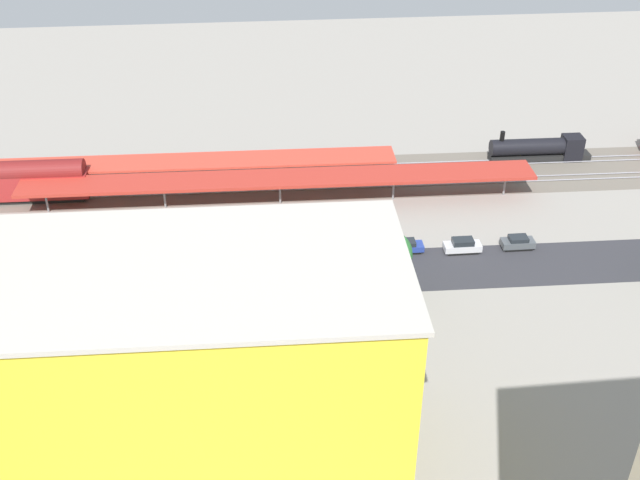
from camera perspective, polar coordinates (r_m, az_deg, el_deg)
ground_plane at (r=91.99m, az=-1.06°, el=-1.77°), size 201.19×201.19×0.00m
rail_bed at (r=110.76m, az=-1.93°, el=4.58°), size 125.96×15.66×0.01m
street_asphalt at (r=90.18m, az=-0.95°, el=-2.55°), size 125.88×11.10×0.01m
track_rails at (r=110.68m, az=-1.93°, el=4.66°), size 125.73×9.22×0.12m
platform_canopy_near at (r=102.92m, az=-3.04°, el=4.59°), size 69.29×6.39×3.97m
platform_canopy_far at (r=109.03m, az=-9.82°, el=5.79°), size 58.36×6.13×3.87m
locomotive at (r=120.20m, az=16.22°, el=6.52°), size 15.34×2.81×4.88m
freight_coach_far at (r=111.18m, az=-21.00°, el=4.21°), size 16.22×3.35×5.90m
parked_car_0 at (r=97.61m, az=14.55°, el=-0.21°), size 4.09×1.82×1.63m
parked_car_1 at (r=95.37m, az=10.59°, el=-0.45°), size 4.60×1.80×1.79m
parked_car_2 at (r=94.40m, az=6.32°, el=-0.50°), size 4.70×1.83×1.56m
parked_car_3 at (r=92.69m, az=2.60°, el=-0.95°), size 4.61×1.84×1.71m
construction_building at (r=62.92m, az=-11.47°, el=-9.91°), size 37.91×17.51×19.91m
construction_roof_slab at (r=56.70m, az=-12.57°, el=-2.28°), size 38.52×18.12×0.40m
box_truck_0 at (r=80.26m, az=-14.90°, el=-7.47°), size 9.56×2.54×3.25m
box_truck_1 at (r=82.03m, az=-18.49°, el=-7.23°), size 10.32×2.85×3.17m
box_truck_2 at (r=81.02m, az=-16.93°, el=-7.34°), size 8.22×2.59×3.54m
street_tree_1 at (r=84.36m, az=5.20°, el=-1.03°), size 5.16×5.16×7.97m
street_tree_2 at (r=83.90m, az=-13.11°, el=-2.57°), size 6.26×6.26×7.87m
traffic_light at (r=85.05m, az=-14.28°, el=-2.73°), size 0.50×0.36×6.18m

